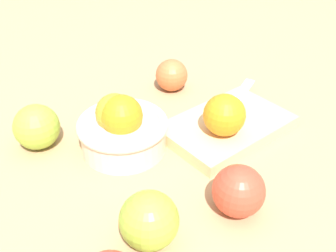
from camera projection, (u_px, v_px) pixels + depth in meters
The scene contains 9 objects.
ground_plane at pixel (192, 146), 0.74m from camera, with size 2.40×2.40×0.00m, color tan.
bowl at pixel (122, 127), 0.71m from camera, with size 0.16×0.16×0.11m.
cutting_board at pixel (228, 127), 0.77m from camera, with size 0.24×0.15×0.02m, color #DBB77F.
orange_on_board at pixel (224, 115), 0.71m from camera, with size 0.08×0.08×0.08m, color orange.
knife at pixel (236, 100), 0.82m from camera, with size 0.14×0.09×0.01m.
apple_front_left at pixel (149, 220), 0.54m from camera, with size 0.08×0.08×0.08m, color #8EB738.
apple_back_left at pixel (37, 127), 0.72m from camera, with size 0.08×0.08×0.08m, color #8EB738.
apple_front_left_2 at pixel (239, 191), 0.59m from camera, with size 0.08×0.08×0.08m, color #D6422D.
apple_back_right at pixel (172, 75), 0.89m from camera, with size 0.07×0.07×0.07m, color #CC6638.
Camera 1 is at (-0.36, -0.47, 0.45)m, focal length 43.21 mm.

